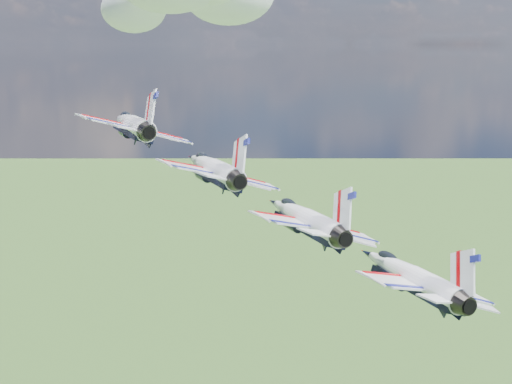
{
  "coord_description": "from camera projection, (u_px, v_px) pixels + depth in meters",
  "views": [
    {
      "loc": [
        -32.74,
        -75.97,
        157.03
      ],
      "look_at": [
        -19.75,
        -12.91,
        143.67
      ],
      "focal_mm": 50.0,
      "sensor_mm": 36.0,
      "label": 1
    }
  ],
  "objects": [
    {
      "name": "cloud_far",
      "position": [
        184.0,
        0.0,
        262.01
      ],
      "size": [
        61.88,
        48.62,
        24.31
      ],
      "primitive_type": "ellipsoid",
      "color": "white"
    },
    {
      "name": "jet_0",
      "position": [
        131.0,
        124.0,
        72.49
      ],
      "size": [
        14.33,
        17.85,
        7.56
      ],
      "primitive_type": null,
      "rotation": [
        0.0,
        0.27,
        0.17
      ],
      "color": "silver"
    },
    {
      "name": "jet_1",
      "position": [
        212.0,
        168.0,
        68.0
      ],
      "size": [
        14.33,
        17.85,
        7.56
      ],
      "primitive_type": null,
      "rotation": [
        0.0,
        0.27,
        0.17
      ],
      "color": "silver"
    },
    {
      "name": "jet_2",
      "position": [
        303.0,
        218.0,
        63.52
      ],
      "size": [
        14.33,
        17.85,
        7.56
      ],
      "primitive_type": null,
      "rotation": [
        0.0,
        0.27,
        0.17
      ],
      "color": "white"
    },
    {
      "name": "jet_3",
      "position": [
        409.0,
        275.0,
        59.03
      ],
      "size": [
        14.33,
        17.85,
        7.56
      ],
      "primitive_type": null,
      "rotation": [
        0.0,
        0.27,
        0.17
      ],
      "color": "white"
    }
  ]
}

